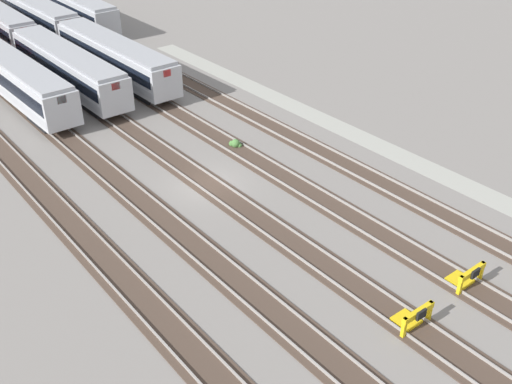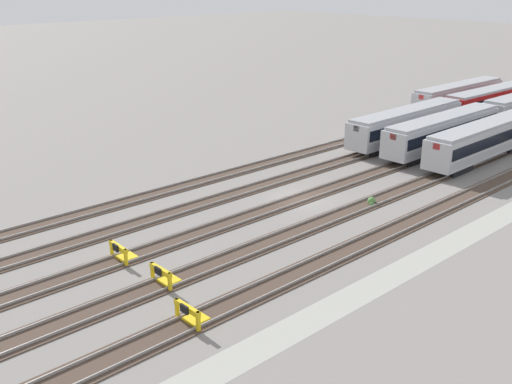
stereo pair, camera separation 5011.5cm
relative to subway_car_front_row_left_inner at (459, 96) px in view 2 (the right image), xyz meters
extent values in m
plane|color=gray|center=(-40.02, -8.99, -2.04)|extent=(400.00, 400.00, 0.00)
cube|color=#9E9E93|center=(-40.02, -21.95, -2.04)|extent=(54.00, 2.00, 0.01)
cube|color=#47382D|center=(-40.02, -17.93, -2.01)|extent=(90.00, 2.23, 0.06)
cube|color=gray|center=(-40.02, -17.21, -1.90)|extent=(90.00, 0.07, 0.15)
cube|color=gray|center=(-40.02, -18.64, -1.90)|extent=(90.00, 0.07, 0.15)
cube|color=#47382D|center=(-40.02, -13.46, -2.01)|extent=(90.00, 2.23, 0.06)
cube|color=gray|center=(-40.02, -12.74, -1.90)|extent=(90.00, 0.07, 0.15)
cube|color=gray|center=(-40.02, -14.17, -1.90)|extent=(90.00, 0.07, 0.15)
cube|color=#47382D|center=(-40.02, -8.99, -2.01)|extent=(90.00, 2.24, 0.06)
cube|color=gray|center=(-40.02, -8.27, -1.90)|extent=(90.00, 0.07, 0.15)
cube|color=gray|center=(-40.02, -9.70, -1.90)|extent=(90.00, 0.07, 0.15)
cube|color=#47382D|center=(-40.02, -4.52, -2.01)|extent=(90.00, 2.23, 0.06)
cube|color=gray|center=(-40.02, -3.80, -1.90)|extent=(90.00, 0.07, 0.15)
cube|color=gray|center=(-40.02, -5.23, -1.90)|extent=(90.00, 0.07, 0.15)
cube|color=#47382D|center=(-40.02, -0.05, -2.01)|extent=(90.00, 2.23, 0.06)
cube|color=gray|center=(-40.02, 0.67, -1.90)|extent=(90.00, 0.07, 0.15)
cube|color=gray|center=(-40.02, -0.76, -1.90)|extent=(90.00, 0.07, 0.15)
cube|color=#B7BABF|center=(0.00, 0.00, 0.01)|extent=(18.02, 2.92, 2.70)
cube|color=black|center=(0.00, 0.00, 0.33)|extent=(17.30, 2.95, 1.08)
cube|color=#A8AAAF|center=(0.00, 0.00, -0.75)|extent=(17.66, 2.95, 0.54)
cube|color=#999BA0|center=(0.00, 0.00, 1.51)|extent=(17.48, 2.63, 0.30)
cube|color=red|center=(8.96, -0.06, 1.01)|extent=(0.08, 0.70, 0.56)
cube|color=red|center=(-8.96, 0.06, 1.01)|extent=(0.08, 0.70, 0.56)
cube|color=black|center=(5.58, -0.04, -1.69)|extent=(3.61, 2.26, 0.70)
cube|color=black|center=(-5.58, 0.04, -1.69)|extent=(3.61, 2.26, 0.70)
cube|color=#B7BABF|center=(-18.72, -13.46, 0.01)|extent=(18.04, 3.07, 2.70)
cube|color=black|center=(-18.72, -13.46, 0.33)|extent=(17.32, 3.10, 1.08)
cube|color=#A8AAAF|center=(-18.72, -13.46, -0.75)|extent=(17.68, 3.09, 0.54)
cube|color=#999BA0|center=(-18.72, -13.46, 1.51)|extent=(17.50, 2.78, 0.30)
cube|color=red|center=(-27.68, -13.60, 1.01)|extent=(0.09, 0.70, 0.56)
cube|color=black|center=(-13.14, -13.38, -1.69)|extent=(3.63, 2.29, 0.70)
cube|color=black|center=(-24.30, -13.55, -1.69)|extent=(3.63, 2.29, 0.70)
cube|color=red|center=(-8.55, -8.98, 1.01)|extent=(0.08, 0.70, 0.56)
cube|color=black|center=(-5.17, -9.00, -1.69)|extent=(3.61, 2.26, 0.70)
cube|color=#A80F0F|center=(0.02, -4.51, 0.01)|extent=(18.06, 3.24, 2.70)
cube|color=black|center=(0.02, -4.51, 0.33)|extent=(17.34, 3.26, 1.08)
cube|color=#990000|center=(0.02, -4.51, -0.75)|extent=(17.70, 3.26, 0.54)
cube|color=#999BA0|center=(0.02, -4.51, 1.51)|extent=(17.52, 2.94, 0.30)
cube|color=red|center=(-8.93, -4.29, 1.01)|extent=(0.10, 0.70, 0.56)
cube|color=black|center=(5.60, -4.64, -1.69)|extent=(3.65, 2.33, 0.70)
cube|color=black|center=(-5.56, -4.37, -1.69)|extent=(3.65, 2.33, 0.70)
cube|color=#B7BABF|center=(-18.72, -4.54, 0.01)|extent=(18.05, 3.15, 2.70)
cube|color=black|center=(-18.72, -4.54, 0.33)|extent=(17.33, 3.18, 1.08)
cube|color=#A8AAAF|center=(-18.72, -4.54, -0.75)|extent=(17.69, 3.18, 0.54)
cube|color=#999BA0|center=(-18.72, -4.54, 1.51)|extent=(17.51, 2.86, 0.30)
cube|color=red|center=(-9.76, -4.37, 1.01)|extent=(0.09, 0.70, 0.56)
cube|color=red|center=(-27.68, -4.72, 1.01)|extent=(0.09, 0.70, 0.56)
cube|color=black|center=(-13.14, -4.43, -1.69)|extent=(3.64, 2.31, 0.70)
cube|color=black|center=(-24.30, -4.65, -1.69)|extent=(3.64, 2.31, 0.70)
cube|color=#B7BABF|center=(-18.72, -8.95, 0.01)|extent=(18.03, 2.97, 2.70)
cube|color=black|center=(-18.72, -8.95, 0.33)|extent=(17.31, 3.01, 1.08)
cube|color=#A8AAAF|center=(-18.72, -8.95, -0.75)|extent=(17.67, 3.00, 0.54)
cube|color=#999BA0|center=(-18.72, -8.95, 1.51)|extent=(17.48, 2.69, 0.30)
cube|color=red|center=(-9.76, -8.87, 1.01)|extent=(0.09, 0.70, 0.56)
cube|color=red|center=(-27.68, -9.04, 1.01)|extent=(0.09, 0.70, 0.56)
cube|color=black|center=(-13.14, -8.90, -1.69)|extent=(3.62, 2.27, 0.70)
cube|color=black|center=(-24.30, -9.01, -1.69)|extent=(3.62, 2.27, 0.70)
cube|color=gold|center=(-58.00, -17.03, -1.46)|extent=(0.18, 0.18, 1.15)
cube|color=gold|center=(-57.97, -18.83, -1.46)|extent=(0.18, 0.18, 1.15)
cube|color=gold|center=(-57.99, -17.93, -1.04)|extent=(0.27, 2.00, 0.30)
cube|color=gold|center=(-57.44, -17.92, -1.95)|extent=(1.12, 1.10, 0.18)
cube|color=black|center=(-58.17, -17.93, -1.04)|extent=(0.13, 0.60, 0.44)
cube|color=gold|center=(-56.62, -12.56, -1.46)|extent=(0.18, 0.18, 1.15)
cube|color=gold|center=(-56.61, -14.36, -1.46)|extent=(0.18, 0.18, 1.15)
cube|color=gold|center=(-56.61, -13.46, -1.04)|extent=(0.24, 2.00, 0.30)
cube|color=gold|center=(-56.06, -13.46, -1.95)|extent=(1.10, 1.08, 0.18)
cube|color=black|center=(-56.79, -13.46, -1.04)|extent=(0.12, 0.60, 0.44)
cube|color=gold|center=(-56.79, -8.09, -1.46)|extent=(0.18, 0.18, 1.15)
cube|color=gold|center=(-56.82, -9.89, -1.46)|extent=(0.18, 0.18, 1.15)
cube|color=gold|center=(-56.81, -8.99, -1.04)|extent=(0.28, 2.00, 0.30)
cube|color=gold|center=(-56.26, -9.00, -1.95)|extent=(1.12, 1.10, 0.18)
cube|color=black|center=(-56.99, -8.98, -1.04)|extent=(0.13, 0.60, 0.44)
sphere|color=#4C7F3D|center=(-36.74, -13.65, -1.76)|extent=(0.64, 0.64, 0.64)
sphere|color=#4C7F3D|center=(-36.44, -13.53, -1.86)|extent=(0.44, 0.44, 0.44)
sphere|color=#4C7F3D|center=(-36.96, -13.83, -1.90)|extent=(0.36, 0.36, 0.36)
camera|label=1|loc=(-68.17, 9.52, 17.74)|focal=42.00mm
camera|label=2|loc=(-73.61, -40.23, 15.09)|focal=42.00mm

